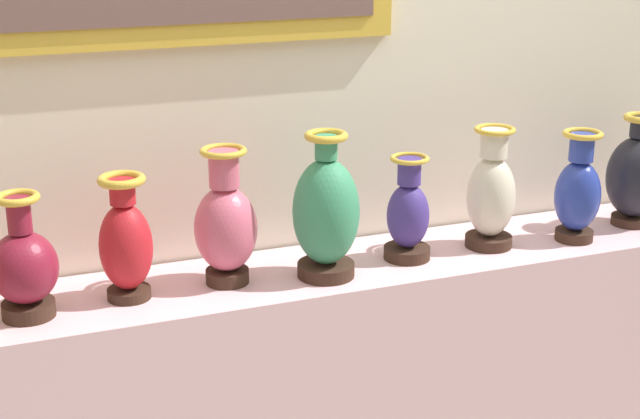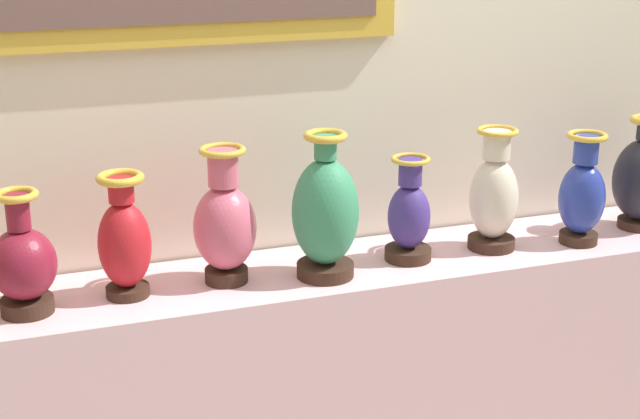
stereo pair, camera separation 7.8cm
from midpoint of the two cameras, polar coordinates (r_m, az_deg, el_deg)
name	(u,v)px [view 1 (the left image)]	position (r m, az deg, el deg)	size (l,w,h in m)	color
back_wall	(285,89)	(2.79, -2.88, 7.16)	(3.99, 0.14, 2.87)	beige
vase_burgundy	(24,267)	(2.47, -18.03, -3.28)	(0.17, 0.17, 0.32)	#382319
vase_crimson	(126,243)	(2.51, -12.35, -1.96)	(0.14, 0.14, 0.33)	#382319
vase_rose	(226,225)	(2.56, -6.50, -0.91)	(0.17, 0.17, 0.38)	#382319
vase_jade	(326,214)	(2.58, -0.51, -0.25)	(0.18, 0.18, 0.41)	#382319
vase_indigo	(408,216)	(2.73, 4.44, -0.37)	(0.13, 0.13, 0.30)	#382319
vase_ivory	(491,195)	(2.85, 9.36, 0.86)	(0.14, 0.14, 0.36)	#382319
vase_cobalt	(578,192)	(2.96, 14.34, 1.00)	(0.14, 0.14, 0.34)	#382319
vase_onyx	(635,176)	(3.15, 17.54, 1.91)	(0.18, 0.18, 0.36)	#382319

